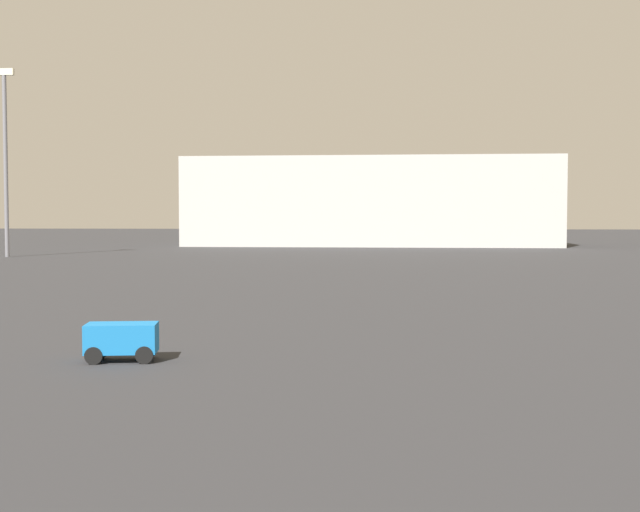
{
  "coord_description": "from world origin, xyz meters",
  "views": [
    {
      "loc": [
        2.04,
        -7.27,
        5.0
      ],
      "look_at": [
        -3.14,
        47.87,
        2.3
      ],
      "focal_mm": 46.77,
      "sensor_mm": 36.0,
      "label": 1
    }
  ],
  "objects": [
    {
      "name": "light_mast_left",
      "position": [
        -45.04,
        89.24,
        12.58
      ],
      "size": [
        2.4,
        0.5,
        22.57
      ],
      "color": "slate",
      "rests_on": "ground_plane"
    },
    {
      "name": "baggage_cart",
      "position": [
        -7.4,
        20.36,
        0.76
      ],
      "size": [
        2.59,
        1.74,
        1.3
      ],
      "rotation": [
        0.0,
        0.0,
        3.31
      ],
      "color": "#1972BF",
      "rests_on": "ground_plane"
    },
    {
      "name": "terminal_building",
      "position": [
        -2.55,
        132.24,
        7.22
      ],
      "size": [
        60.49,
        18.87,
        14.43
      ],
      "primitive_type": "cube",
      "color": "#B7B7B2",
      "rests_on": "ground_plane"
    }
  ]
}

